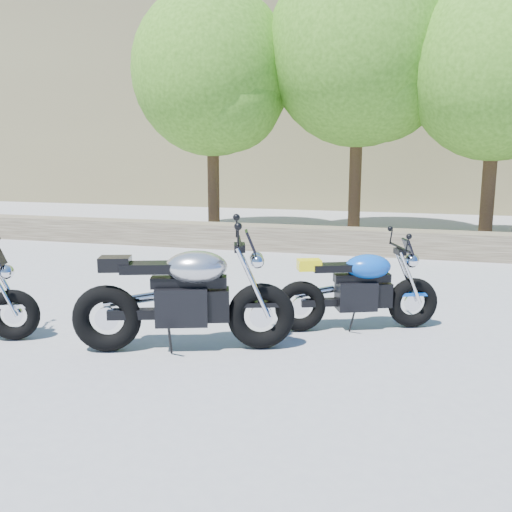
{
  "coord_description": "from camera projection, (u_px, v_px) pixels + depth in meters",
  "views": [
    {
      "loc": [
        1.99,
        -5.72,
        2.09
      ],
      "look_at": [
        0.2,
        1.0,
        0.75
      ],
      "focal_mm": 40.0,
      "sensor_mm": 36.0,
      "label": 1
    }
  ],
  "objects": [
    {
      "name": "tree_decid_mid",
      "position": [
        364.0,
        56.0,
        12.49
      ],
      "size": [
        4.08,
        4.08,
        6.24
      ],
      "color": "#382314",
      "rests_on": "ground"
    },
    {
      "name": "tree_decid_right",
      "position": [
        503.0,
        74.0,
        11.31
      ],
      "size": [
        3.54,
        3.54,
        5.41
      ],
      "color": "#382314",
      "rests_on": "ground"
    },
    {
      "name": "hillside",
      "position": [
        435.0,
        44.0,
        30.72
      ],
      "size": [
        80.0,
        30.0,
        15.0
      ],
      "primitive_type": "cube",
      "color": "#6E6344",
      "rests_on": "ground"
    },
    {
      "name": "ground",
      "position": [
        216.0,
        338.0,
        6.33
      ],
      "size": [
        90.0,
        90.0,
        0.0
      ],
      "primitive_type": "plane",
      "color": "#939298",
      "rests_on": "ground"
    },
    {
      "name": "silver_bike",
      "position": [
        186.0,
        298.0,
        5.86
      ],
      "size": [
        2.24,
        0.97,
        1.15
      ],
      "rotation": [
        0.0,
        0.0,
        0.32
      ],
      "color": "black",
      "rests_on": "ground"
    },
    {
      "name": "tree_decid_left",
      "position": [
        215.0,
        78.0,
        13.02
      ],
      "size": [
        3.67,
        3.67,
        5.62
      ],
      "color": "#382314",
      "rests_on": "ground"
    },
    {
      "name": "blue_bike",
      "position": [
        359.0,
        290.0,
        6.55
      ],
      "size": [
        1.85,
        0.88,
        0.97
      ],
      "rotation": [
        0.0,
        0.0,
        0.37
      ],
      "color": "black",
      "rests_on": "ground"
    },
    {
      "name": "stone_wall",
      "position": [
        304.0,
        239.0,
        11.5
      ],
      "size": [
        22.0,
        0.55,
        0.5
      ],
      "primitive_type": "cube",
      "color": "brown",
      "rests_on": "ground"
    }
  ]
}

